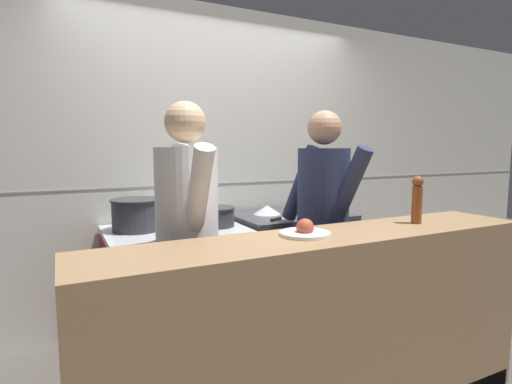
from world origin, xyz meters
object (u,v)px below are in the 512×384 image
oven_range (176,288)px  stock_pot (137,214)px  mixing_bowl_steel (267,210)px  chef_head_cook (187,238)px  chefs_knife (285,218)px  pepper_mill (417,199)px  plated_dish_main (305,231)px  chef_sous (323,223)px  sauce_pot (215,216)px

oven_range → stock_pot: size_ratio=2.76×
stock_pot → mixing_bowl_steel: (1.04, 0.02, -0.05)m
stock_pot → chef_head_cook: bearing=-77.0°
chefs_knife → pepper_mill: 1.05m
plated_dish_main → pepper_mill: (0.75, -0.02, 0.12)m
chefs_knife → chef_head_cook: chef_head_cook is taller
plated_dish_main → stock_pot: bearing=117.8°
oven_range → chef_sous: 1.16m
oven_range → stock_pot: 0.61m
mixing_bowl_steel → plated_dish_main: (-0.42, -1.19, 0.09)m
chef_head_cook → mixing_bowl_steel: bearing=38.9°
oven_range → sauce_pot: sauce_pot is taller
sauce_pot → chefs_knife: 0.53m
oven_range → pepper_mill: (1.12, -1.14, 0.72)m
pepper_mill → mixing_bowl_steel: bearing=105.3°
oven_range → mixing_bowl_steel: bearing=5.6°
sauce_pot → oven_range: bearing=168.5°
plated_dish_main → pepper_mill: 0.77m
stock_pot → plated_dish_main: (0.62, -1.17, 0.04)m
chefs_knife → chef_head_cook: (-0.91, -0.46, 0.03)m
sauce_pot → mixing_bowl_steel: (0.50, 0.14, -0.01)m
chefs_knife → chef_sous: size_ratio=0.22×
mixing_bowl_steel → chef_sous: (0.07, -0.67, -0.00)m
plated_dish_main → chef_sous: size_ratio=0.15×
oven_range → sauce_pot: (0.29, -0.06, 0.52)m
stock_pot → chefs_knife: size_ratio=0.92×
chefs_knife → pepper_mill: size_ratio=1.38×
stock_pot → oven_range: bearing=-12.0°
chef_sous → plated_dish_main: bearing=-147.3°
stock_pot → plated_dish_main: plated_dish_main is taller
chef_head_cook → chef_sous: (0.95, 0.04, -0.00)m
oven_range → plated_dish_main: (0.36, -1.12, 0.60)m
chefs_knife → pepper_mill: (0.31, -0.97, 0.24)m
oven_range → chef_head_cook: 0.81m
plated_dish_main → chef_sous: (0.49, 0.53, -0.09)m
mixing_bowl_steel → pepper_mill: size_ratio=0.81×
chef_sous → chef_head_cook: bearing=168.0°
stock_pot → chefs_knife: stock_pot is taller
mixing_bowl_steel → pepper_mill: (0.33, -1.22, 0.21)m
chefs_knife → pepper_mill: bearing=-72.3°
plated_dish_main → chef_head_cook: 0.68m
chefs_knife → sauce_pot: bearing=168.4°
stock_pot → chef_head_cook: size_ratio=0.21×
sauce_pot → chef_sous: size_ratio=0.17×
stock_pot → chef_head_cook: 0.70m
oven_range → plated_dish_main: bearing=-72.0°
oven_range → pepper_mill: bearing=-45.5°
chef_head_cook → chef_sous: bearing=2.6°
sauce_pot → mixing_bowl_steel: sauce_pot is taller
stock_pot → sauce_pot: bearing=-11.7°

